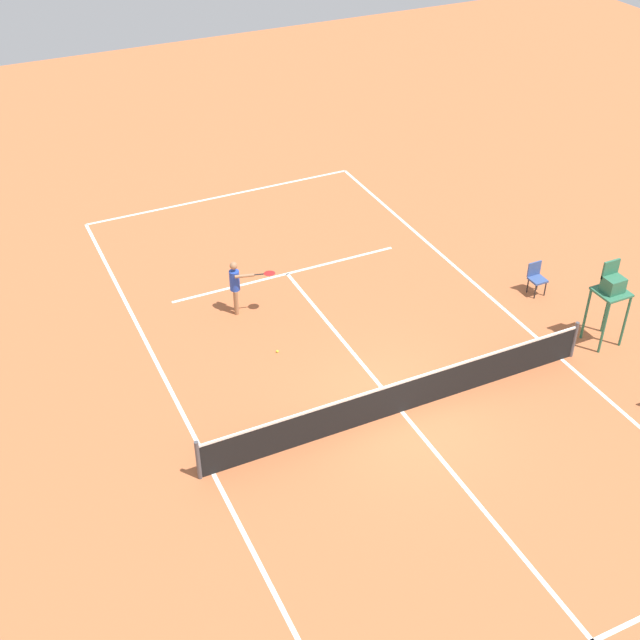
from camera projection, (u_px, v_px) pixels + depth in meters
name	position (u px, v px, depth m)	size (l,w,h in m)	color
ground_plane	(402.00, 411.00, 20.18)	(60.00, 60.00, 0.00)	#B76038
court_lines	(402.00, 411.00, 20.17)	(9.64, 25.04, 0.01)	white
tennis_net	(403.00, 396.00, 19.89)	(10.24, 0.10, 1.07)	#4C4C51
player_serving	(237.00, 283.00, 23.03)	(1.20, 0.82, 1.63)	#9E704C
tennis_ball	(277.00, 351.00, 22.05)	(0.07, 0.07, 0.07)	#CCE033
umpire_chair	(611.00, 291.00, 21.55)	(0.80, 0.80, 2.41)	#2D6B4C
courtside_chair_mid	(536.00, 277.00, 24.09)	(0.44, 0.46, 0.95)	#262626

